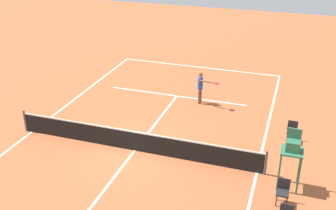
{
  "coord_description": "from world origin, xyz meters",
  "views": [
    {
      "loc": [
        -6.19,
        13.87,
        9.41
      ],
      "look_at": [
        -0.44,
        -3.27,
        0.8
      ],
      "focal_mm": 43.2,
      "sensor_mm": 36.0,
      "label": 1
    }
  ],
  "objects_px": {
    "player_serving": "(201,85)",
    "courtside_chair_near": "(283,190)",
    "tennis_ball": "(186,124)",
    "umpire_chair": "(292,150)",
    "courtside_chair_mid": "(292,130)"
  },
  "relations": [
    {
      "from": "tennis_ball",
      "to": "courtside_chair_near",
      "type": "xyz_separation_m",
      "value": [
        -4.9,
        4.55,
        0.5
      ]
    },
    {
      "from": "courtside_chair_near",
      "to": "player_serving",
      "type": "bearing_deg",
      "value": -56.15
    },
    {
      "from": "umpire_chair",
      "to": "courtside_chair_mid",
      "type": "relative_size",
      "value": 2.54
    },
    {
      "from": "umpire_chair",
      "to": "courtside_chair_mid",
      "type": "distance_m",
      "value": 3.73
    },
    {
      "from": "player_serving",
      "to": "umpire_chair",
      "type": "relative_size",
      "value": 0.74
    },
    {
      "from": "player_serving",
      "to": "tennis_ball",
      "type": "xyz_separation_m",
      "value": [
        0.05,
        2.68,
        -1.03
      ]
    },
    {
      "from": "player_serving",
      "to": "courtside_chair_near",
      "type": "relative_size",
      "value": 1.88
    },
    {
      "from": "tennis_ball",
      "to": "courtside_chair_mid",
      "type": "xyz_separation_m",
      "value": [
        -4.96,
        -0.08,
        0.5
      ]
    },
    {
      "from": "umpire_chair",
      "to": "courtside_chair_mid",
      "type": "height_order",
      "value": "umpire_chair"
    },
    {
      "from": "player_serving",
      "to": "tennis_ball",
      "type": "distance_m",
      "value": 2.87
    },
    {
      "from": "umpire_chair",
      "to": "courtside_chair_mid",
      "type": "xyz_separation_m",
      "value": [
        0.06,
        -3.58,
        -1.07
      ]
    },
    {
      "from": "player_serving",
      "to": "umpire_chair",
      "type": "height_order",
      "value": "umpire_chair"
    },
    {
      "from": "player_serving",
      "to": "courtside_chair_near",
      "type": "xyz_separation_m",
      "value": [
        -4.85,
        7.23,
        -0.53
      ]
    },
    {
      "from": "umpire_chair",
      "to": "courtside_chair_near",
      "type": "relative_size",
      "value": 2.54
    },
    {
      "from": "courtside_chair_near",
      "to": "courtside_chair_mid",
      "type": "xyz_separation_m",
      "value": [
        -0.06,
        -4.63,
        0.0
      ]
    }
  ]
}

